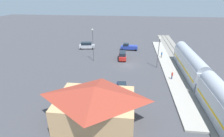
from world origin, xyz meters
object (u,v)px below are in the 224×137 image
at_px(light_pole_near_platform, 159,49).
at_px(pedestrian_waiting_far, 172,75).
at_px(station_building, 95,104).
at_px(light_pole_lot_center, 93,42).
at_px(passenger_train, 205,81).
at_px(suv_red, 122,55).
at_px(sedan_navy, 122,88).
at_px(suv_silver, 87,45).
at_px(pickup_blue, 129,47).
at_px(pedestrian_on_platform, 162,54).

bearing_deg(light_pole_near_platform, pedestrian_waiting_far, 109.23).
height_order(station_building, light_pole_lot_center, light_pole_lot_center).
height_order(passenger_train, suv_red, passenger_train).
relative_size(passenger_train, suv_red, 7.48).
bearing_deg(sedan_navy, suv_silver, -63.19).
bearing_deg(light_pole_lot_center, light_pole_near_platform, 170.41).
height_order(sedan_navy, light_pole_near_platform, light_pole_near_platform).
xyz_separation_m(suv_silver, light_pole_lot_center, (-4.54, 10.70, 4.26)).
bearing_deg(sedan_navy, pickup_blue, -91.28).
relative_size(pickup_blue, light_pole_lot_center, 0.63).
relative_size(suv_red, light_pole_lot_center, 0.57).
height_order(pedestrian_waiting_far, light_pole_lot_center, light_pole_lot_center).
bearing_deg(passenger_train, suv_silver, -42.36).
distance_m(pickup_blue, sedan_navy, 26.49).
xyz_separation_m(pedestrian_on_platform, suv_red, (10.94, 1.98, -0.13)).
distance_m(station_building, pedestrian_waiting_far, 19.87).
distance_m(passenger_train, station_building, 20.19).
bearing_deg(station_building, suv_red, -95.09).
height_order(suv_red, light_pole_near_platform, light_pole_near_platform).
bearing_deg(sedan_navy, suv_red, -86.92).
xyz_separation_m(pedestrian_waiting_far, light_pole_lot_center, (18.99, -9.52, 4.13)).
height_order(suv_red, light_pole_lot_center, light_pole_lot_center).
xyz_separation_m(passenger_train, light_pole_lot_center, (23.45, -14.82, 2.55)).
xyz_separation_m(passenger_train, sedan_navy, (14.74, 0.69, -1.98)).
bearing_deg(pedestrian_waiting_far, sedan_navy, 30.20).
bearing_deg(passenger_train, pedestrian_waiting_far, -49.91).
bearing_deg(light_pole_lot_center, suv_red, -165.56).
distance_m(pedestrian_on_platform, light_pole_lot_center, 19.56).
bearing_deg(station_building, sedan_navy, -111.06).
xyz_separation_m(station_building, light_pole_lot_center, (5.45, -23.96, 2.45)).
bearing_deg(suv_silver, sedan_navy, 116.81).
relative_size(pedestrian_waiting_far, sedan_navy, 0.37).
distance_m(suv_silver, light_pole_near_platform, 25.40).
height_order(pedestrian_waiting_far, sedan_navy, pedestrian_waiting_far).
relative_size(suv_red, light_pole_near_platform, 0.66).
distance_m(pedestrian_waiting_far, light_pole_near_platform, 7.93).
distance_m(station_building, light_pole_near_platform, 24.00).
xyz_separation_m(pickup_blue, light_pole_near_platform, (-7.35, 13.79, 3.77)).
height_order(suv_silver, light_pole_lot_center, light_pole_lot_center).
height_order(sedan_navy, suv_silver, suv_silver).
bearing_deg(station_building, light_pole_lot_center, -77.19).
bearing_deg(sedan_navy, light_pole_lot_center, -60.69).
xyz_separation_m(pedestrian_on_platform, light_pole_near_platform, (2.06, 6.79, 3.52)).
bearing_deg(light_pole_near_platform, suv_silver, -32.53).
distance_m(passenger_train, pedestrian_on_platform, 19.45).
xyz_separation_m(passenger_train, light_pole_near_platform, (6.80, -12.01, 1.94)).
distance_m(passenger_train, sedan_navy, 14.89).
distance_m(passenger_train, pedestrian_waiting_far, 7.10).
relative_size(sedan_navy, light_pole_near_platform, 0.62).
height_order(pedestrian_waiting_far, pickup_blue, pickup_blue).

